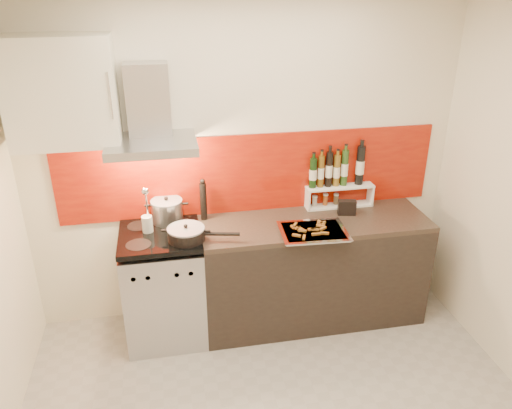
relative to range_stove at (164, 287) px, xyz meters
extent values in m
cube|color=silver|center=(0.70, 0.30, 0.86)|extent=(3.40, 0.02, 2.60)
cube|color=maroon|center=(0.75, 0.29, 0.78)|extent=(3.00, 0.02, 0.64)
cube|color=#B7B7BA|center=(0.00, 0.00, -0.02)|extent=(0.60, 0.60, 0.84)
cube|color=black|center=(0.00, -0.28, -0.11)|extent=(0.50, 0.02, 0.40)
cube|color=#B7B7BA|center=(0.00, -0.28, 0.28)|extent=(0.56, 0.02, 0.12)
cube|color=#FF190C|center=(0.00, -0.29, 0.28)|extent=(0.10, 0.01, 0.04)
cube|color=black|center=(0.00, 0.00, 0.45)|extent=(0.60, 0.60, 0.04)
cube|color=black|center=(1.20, 0.00, -0.01)|extent=(1.80, 0.60, 0.86)
cube|color=black|center=(1.20, 0.00, 0.44)|extent=(1.80, 0.60, 0.04)
cube|color=#B7B7BA|center=(0.00, 0.05, 1.14)|extent=(0.62, 0.50, 0.06)
cube|color=#B7B7BA|center=(0.00, 0.20, 1.42)|extent=(0.30, 0.18, 0.50)
sphere|color=#FFD18C|center=(-0.15, 0.05, 1.10)|extent=(0.07, 0.07, 0.07)
sphere|color=#FFD18C|center=(0.15, 0.05, 1.10)|extent=(0.07, 0.07, 0.07)
cube|color=white|center=(-0.55, 0.13, 1.51)|extent=(0.70, 0.35, 0.72)
cylinder|color=#B7B7BA|center=(0.07, 0.19, 0.55)|extent=(0.24, 0.24, 0.17)
cylinder|color=#99999E|center=(0.07, 0.19, 0.64)|extent=(0.24, 0.24, 0.01)
sphere|color=black|center=(0.07, 0.19, 0.66)|extent=(0.03, 0.03, 0.03)
cylinder|color=black|center=(0.19, -0.13, 0.51)|extent=(0.27, 0.27, 0.08)
cylinder|color=#99999E|center=(0.19, -0.13, 0.56)|extent=(0.27, 0.27, 0.01)
sphere|color=black|center=(0.19, -0.13, 0.58)|extent=(0.03, 0.03, 0.03)
cylinder|color=black|center=(0.44, -0.19, 0.52)|extent=(0.26, 0.08, 0.03)
cylinder|color=silver|center=(-0.08, 0.05, 0.53)|extent=(0.08, 0.08, 0.13)
cylinder|color=silver|center=(-0.07, 0.05, 0.70)|extent=(0.01, 0.06, 0.25)
sphere|color=silver|center=(-0.07, -0.01, 0.82)|extent=(0.05, 0.05, 0.05)
cylinder|color=black|center=(0.35, 0.20, 0.61)|extent=(0.05, 0.05, 0.30)
sphere|color=black|center=(0.35, 0.20, 0.78)|extent=(0.04, 0.04, 0.04)
cube|color=white|center=(1.47, 0.24, 0.47)|extent=(0.56, 0.15, 0.01)
cube|color=white|center=(1.20, 0.24, 0.55)|extent=(0.01, 0.15, 0.16)
cube|color=white|center=(1.74, 0.24, 0.55)|extent=(0.02, 0.15, 0.16)
cube|color=white|center=(1.47, 0.24, 0.63)|extent=(0.56, 0.15, 0.02)
cylinder|color=black|center=(1.24, 0.24, 0.76)|extent=(0.06, 0.06, 0.25)
cylinder|color=#5B3E0F|center=(1.31, 0.24, 0.77)|extent=(0.05, 0.05, 0.26)
cylinder|color=black|center=(1.37, 0.24, 0.79)|extent=(0.06, 0.06, 0.29)
cylinder|color=brown|center=(1.44, 0.24, 0.77)|extent=(0.05, 0.05, 0.26)
cylinder|color=#223D16|center=(1.51, 0.24, 0.79)|extent=(0.06, 0.06, 0.30)
cylinder|color=black|center=(1.64, 0.24, 0.80)|extent=(0.07, 0.07, 0.32)
cylinder|color=#B3A292|center=(1.27, 0.24, 0.51)|extent=(0.04, 0.04, 0.08)
cylinder|color=#9C481A|center=(1.36, 0.24, 0.52)|extent=(0.04, 0.04, 0.09)
cylinder|color=brown|center=(1.45, 0.24, 0.51)|extent=(0.04, 0.04, 0.08)
cube|color=black|center=(1.48, 0.07, 0.52)|extent=(0.15, 0.09, 0.12)
cube|color=silver|center=(1.12, -0.19, 0.47)|extent=(0.49, 0.39, 0.01)
cube|color=silver|center=(1.12, -0.19, 0.48)|extent=(0.52, 0.41, 0.01)
cube|color=red|center=(1.12, -0.19, 0.48)|extent=(0.45, 0.35, 0.01)
cube|color=brown|center=(0.99, -0.13, 0.49)|extent=(0.05, 0.06, 0.02)
cube|color=brown|center=(1.04, -0.17, 0.49)|extent=(0.04, 0.07, 0.02)
cube|color=brown|center=(1.04, -0.20, 0.49)|extent=(0.07, 0.04, 0.02)
cube|color=brown|center=(1.19, -0.26, 0.49)|extent=(0.07, 0.04, 0.02)
cube|color=brown|center=(1.22, -0.11, 0.49)|extent=(0.06, 0.05, 0.02)
cube|color=brown|center=(1.12, -0.19, 0.49)|extent=(0.06, 0.02, 0.02)
cube|color=brown|center=(1.12, -0.27, 0.49)|extent=(0.06, 0.02, 0.02)
cube|color=brown|center=(1.01, -0.14, 0.49)|extent=(0.07, 0.03, 0.02)
cube|color=brown|center=(1.01, -0.09, 0.49)|extent=(0.05, 0.06, 0.02)
cube|color=brown|center=(1.21, -0.11, 0.49)|extent=(0.06, 0.06, 0.02)
cube|color=brown|center=(1.13, -0.20, 0.49)|extent=(0.07, 0.04, 0.02)
cube|color=brown|center=(1.21, -0.09, 0.49)|extent=(0.03, 0.07, 0.02)
cube|color=brown|center=(1.02, -0.30, 0.49)|extent=(0.04, 0.07, 0.02)
cube|color=brown|center=(1.20, -0.19, 0.49)|extent=(0.06, 0.05, 0.02)
cube|color=brown|center=(1.19, -0.15, 0.49)|extent=(0.06, 0.05, 0.02)
cube|color=brown|center=(0.98, -0.26, 0.49)|extent=(0.06, 0.05, 0.02)
camera|label=1|loc=(0.08, -3.34, 2.20)|focal=35.00mm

